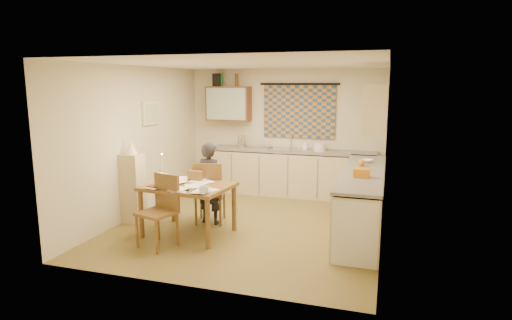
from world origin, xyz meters
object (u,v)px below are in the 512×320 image
(dining_table, at_px, (189,209))
(person, at_px, (210,183))
(counter_back, at_px, (291,173))
(chair_far, at_px, (210,204))
(stove, at_px, (356,227))
(counter_right, at_px, (362,200))
(shelf_stand, at_px, (133,188))

(dining_table, relative_size, person, 1.00)
(counter_back, xyz_separation_m, chair_far, (-0.86, -2.09, -0.14))
(counter_back, distance_m, dining_table, 2.84)
(counter_back, distance_m, stove, 3.24)
(chair_far, relative_size, person, 0.76)
(counter_right, xyz_separation_m, shelf_stand, (-3.54, -0.72, 0.10))
(dining_table, xyz_separation_m, person, (0.10, 0.57, 0.28))
(stove, height_order, chair_far, chair_far)
(dining_table, bearing_deg, stove, 1.07)
(chair_far, height_order, person, person)
(counter_right, relative_size, shelf_stand, 2.65)
(dining_table, bearing_deg, chair_far, 87.30)
(stove, xyz_separation_m, chair_far, (-2.34, 0.80, -0.12))
(counter_back, xyz_separation_m, person, (-0.85, -2.11, 0.20))
(counter_right, bearing_deg, dining_table, -157.90)
(counter_right, distance_m, shelf_stand, 3.61)
(counter_right, xyz_separation_m, chair_far, (-2.34, -0.40, -0.14))
(stove, relative_size, shelf_stand, 0.77)
(person, bearing_deg, chair_far, -50.11)
(counter_right, relative_size, stove, 3.43)
(counter_right, bearing_deg, chair_far, -170.25)
(dining_table, bearing_deg, counter_right, 28.10)
(counter_right, bearing_deg, shelf_stand, -168.45)
(stove, xyz_separation_m, dining_table, (-2.43, 0.21, -0.05))
(counter_back, height_order, dining_table, counter_back)
(shelf_stand, bearing_deg, counter_right, 11.55)
(dining_table, relative_size, chair_far, 1.31)
(stove, bearing_deg, shelf_stand, 172.36)
(chair_far, height_order, shelf_stand, shelf_stand)
(person, bearing_deg, dining_table, 91.79)
(chair_far, xyz_separation_m, shelf_stand, (-1.20, -0.32, 0.25))
(shelf_stand, bearing_deg, chair_far, 15.02)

